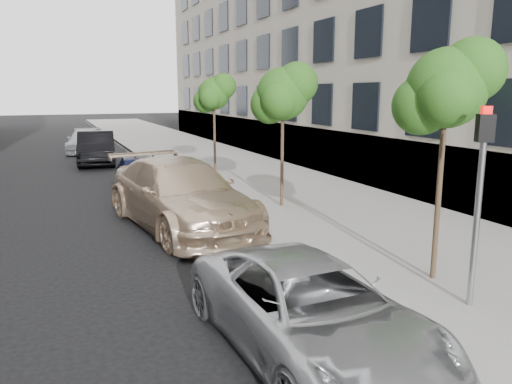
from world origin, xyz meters
TOP-DOWN VIEW (x-y plane):
  - ground at (0.00, 0.00)m, footprint 160.00×160.00m
  - sidewalk at (4.30, 24.00)m, footprint 6.40×72.00m
  - curb at (1.18, 24.00)m, footprint 0.15×72.00m
  - tree_near at (3.23, 1.50)m, footprint 1.72×1.52m
  - tree_mid at (3.23, 8.00)m, footprint 1.84×1.64m
  - tree_far at (3.23, 14.50)m, footprint 1.66×1.46m
  - signal_pole at (2.90, 0.33)m, footprint 0.29×0.26m
  - minivan at (-0.10, 0.20)m, footprint 2.30×4.68m
  - suv at (-0.10, 7.23)m, footprint 3.35×6.41m
  - sedan_blue at (-0.26, 12.80)m, footprint 1.87×3.94m
  - sedan_black at (-1.03, 20.35)m, footprint 2.16×5.02m
  - sedan_rear at (-1.18, 25.71)m, footprint 2.60×4.88m

SIDE VIEW (x-z plane):
  - ground at x=0.00m, z-range 0.00..0.00m
  - sidewalk at x=4.30m, z-range 0.00..0.14m
  - curb at x=1.18m, z-range 0.00..0.14m
  - minivan at x=-0.10m, z-range 0.00..1.28m
  - sedan_blue at x=-0.26m, z-range 0.00..1.30m
  - sedan_rear at x=-1.18m, z-range 0.00..1.34m
  - sedan_black at x=-1.03m, z-range 0.00..1.61m
  - suv at x=-0.10m, z-range 0.00..1.77m
  - signal_pole at x=2.90m, z-range 0.54..3.71m
  - tree_far at x=3.23m, z-range 1.38..5.51m
  - tree_mid at x=3.23m, z-range 1.35..5.59m
  - tree_near at x=3.23m, z-range 1.44..5.74m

